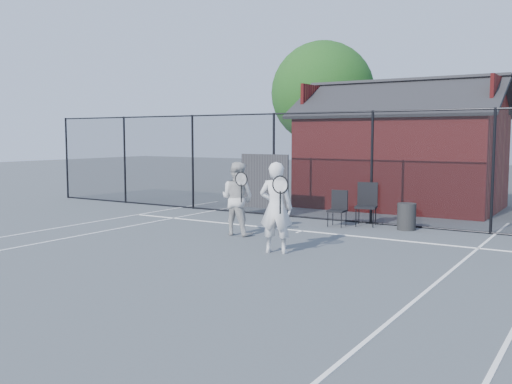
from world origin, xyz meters
The scene contains 10 objects.
ground centered at (0.00, 0.00, 0.00)m, with size 80.00×80.00×0.00m, color #4B5155.
court_lines centered at (0.00, -1.32, 0.01)m, with size 11.02×18.00×0.01m.
fence centered at (-0.30, 5.00, 1.45)m, with size 22.04×3.00×3.00m.
clubhouse centered at (0.50, 9.00, 1.61)m, with size 6.50×4.36×4.19m.
tree_left centered at (-4.50, 13.50, 4.19)m, with size 4.48×4.48×6.44m.
player_front centered at (0.75, 0.38, 0.92)m, with size 0.86×0.68×1.83m.
player_back centered at (-1.07, 1.71, 0.87)m, with size 0.94×0.70×1.73m.
chair_left centered at (0.42, 4.10, 0.46)m, with size 0.44×0.46×0.91m, color black.
chair_right centered at (1.02, 4.60, 0.55)m, with size 0.53×0.55×1.10m, color black.
waste_bin centered at (2.11, 4.54, 0.33)m, with size 0.46×0.46×0.67m, color #262626.
Camera 1 is at (6.39, -9.36, 2.34)m, focal length 40.00 mm.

